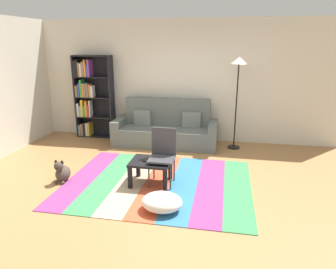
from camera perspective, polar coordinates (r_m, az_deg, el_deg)
name	(u,v)px	position (r m, az deg, el deg)	size (l,w,h in m)	color
ground_plane	(162,184)	(5.03, -1.13, -9.21)	(14.00, 14.00, 0.00)	#9E7042
back_wall	(185,81)	(7.09, 3.12, 9.82)	(6.80, 0.10, 2.70)	silver
rug	(158,183)	(5.08, -1.88, -8.89)	(2.96, 2.36, 0.01)	#843370
couch	(166,130)	(6.83, -0.41, 0.90)	(2.26, 0.80, 1.00)	#59605B
bookshelf	(90,96)	(7.53, -14.25, 6.88)	(0.90, 0.28, 1.92)	black
coffee_table	(151,165)	(4.93, -3.21, -5.68)	(0.63, 0.53, 0.39)	black
pouf	(162,202)	(4.25, -1.13, -12.39)	(0.55, 0.47, 0.24)	white
dog	(62,172)	(5.36, -18.97, -6.62)	(0.22, 0.35, 0.40)	#473D33
standing_lamp	(238,73)	(6.51, 12.87, 11.04)	(0.32, 0.32, 1.92)	black
tv_remote	(147,160)	(4.91, -3.91, -4.73)	(0.04, 0.15, 0.02)	black
folding_chair	(163,151)	(4.90, -0.96, -3.14)	(0.40, 0.40, 0.90)	#38383D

